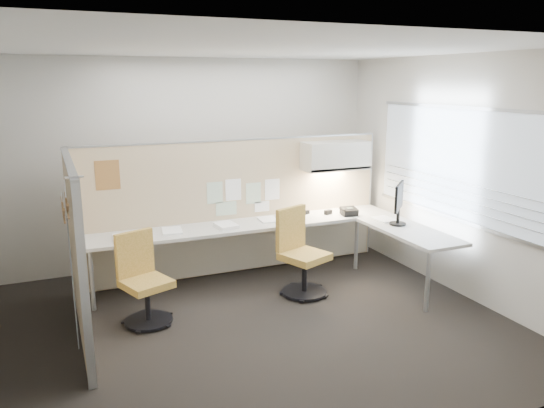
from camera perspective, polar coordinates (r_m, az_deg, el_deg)
name	(u,v)px	position (r m, az deg, el deg)	size (l,w,h in m)	color
floor	(239,327)	(5.68, -3.61, -13.07)	(5.50, 4.50, 0.01)	black
ceiling	(234,47)	(5.10, -4.08, 16.52)	(5.50, 4.50, 0.01)	white
wall_back	(182,163)	(7.34, -9.67, 4.35)	(5.50, 0.02, 2.80)	beige
wall_front	(361,269)	(3.25, 9.51, -6.88)	(5.50, 0.02, 2.80)	beige
wall_right	(457,176)	(6.63, 19.24, 2.85)	(0.02, 4.50, 2.80)	beige
window_pane	(456,164)	(6.59, 19.17, 4.12)	(0.01, 2.80, 1.30)	#ABB9C7
partition_back	(236,207)	(6.98, -3.86, -0.34)	(4.10, 0.06, 1.75)	beige
partition_left	(76,250)	(5.56, -20.32, -4.71)	(0.06, 2.20, 1.75)	beige
desk	(277,233)	(6.76, 0.56, -3.16)	(4.00, 2.07, 0.73)	beige
overhead_bin	(335,156)	(7.23, 6.82, 5.19)	(0.90, 0.36, 0.38)	beige
task_light_strip	(335,171)	(7.26, 6.78, 3.54)	(0.60, 0.06, 0.02)	#FFEABF
pinned_papers	(243,195)	(6.94, -3.16, 0.93)	(1.01, 0.00, 0.47)	#8CBF8C
poster	(107,175)	(6.50, -17.28, 2.98)	(0.28, 0.00, 0.35)	orange
chair_left	(143,282)	(5.77, -13.71, -8.13)	(0.57, 0.59, 0.95)	black
chair_right	(300,255)	(6.34, 3.03, -5.49)	(0.62, 0.64, 1.02)	black
monitor	(399,201)	(6.78, 13.49, 0.30)	(0.38, 0.38, 0.53)	black
phone	(349,212)	(7.19, 8.25, -0.81)	(0.23, 0.22, 0.12)	black
stapler	(305,213)	(7.18, 3.57, -0.93)	(0.14, 0.04, 0.05)	black
tape_dispenser	(328,212)	(7.21, 6.06, -0.88)	(0.10, 0.06, 0.06)	black
coat_hook	(67,224)	(4.45, -21.19, -1.98)	(0.18, 0.47, 1.41)	silver
paper_stack_0	(123,238)	(6.31, -15.70, -3.51)	(0.23, 0.30, 0.03)	white
paper_stack_1	(172,231)	(6.48, -10.71, -2.85)	(0.23, 0.30, 0.02)	white
paper_stack_2	(226,226)	(6.57, -4.96, -2.33)	(0.23, 0.30, 0.05)	white
paper_stack_3	(268,220)	(6.88, -0.41, -1.69)	(0.23, 0.30, 0.02)	white
paper_stack_4	(384,219)	(7.05, 11.97, -1.61)	(0.23, 0.30, 0.02)	white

